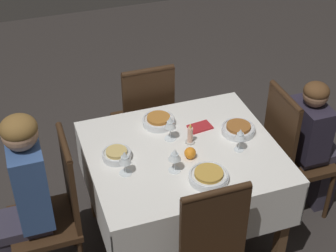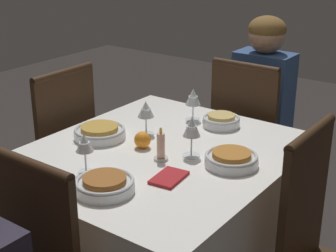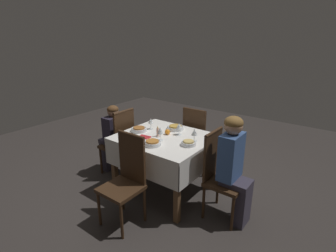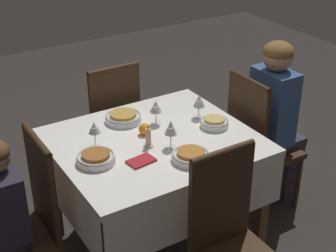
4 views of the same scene
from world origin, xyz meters
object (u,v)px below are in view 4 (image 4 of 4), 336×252
(bowl_north, at_px, (123,117))
(candle_centerpiece, at_px, (148,139))
(bowl_south, at_px, (191,156))
(wine_glass_south, at_px, (171,129))
(orange_fruit, at_px, (145,129))
(napkin_red_folded, at_px, (141,161))
(chair_east, at_px, (257,141))
(chair_west, at_px, (27,221))
(chair_south, at_px, (232,240))
(person_adult_denim, at_px, (277,116))
(dining_table, at_px, (154,156))
(bowl_west, at_px, (96,158))
(wine_glass_east, at_px, (199,102))
(wine_glass_west, at_px, (94,129))
(wine_glass_north, at_px, (156,107))
(bowl_east, at_px, (214,122))
(chair_north, at_px, (110,124))

(bowl_north, height_order, candle_centerpiece, candle_centerpiece)
(bowl_south, distance_m, wine_glass_south, 0.19)
(orange_fruit, bearing_deg, napkin_red_folded, -122.84)
(chair_east, height_order, bowl_south, chair_east)
(chair_west, distance_m, chair_south, 1.06)
(person_adult_denim, bearing_deg, chair_east, 90.00)
(wine_glass_south, relative_size, orange_fruit, 2.43)
(dining_table, distance_m, bowl_west, 0.41)
(chair_east, distance_m, bowl_south, 0.83)
(candle_centerpiece, bearing_deg, dining_table, 39.81)
(chair_east, relative_size, chair_south, 1.00)
(napkin_red_folded, bearing_deg, wine_glass_east, 25.74)
(wine_glass_west, distance_m, wine_glass_south, 0.42)
(bowl_west, xyz_separation_m, bowl_south, (0.44, -0.25, 0.00))
(bowl_west, bearing_deg, dining_table, 8.05)
(chair_east, xyz_separation_m, wine_glass_north, (-0.68, 0.17, 0.35))
(bowl_west, height_order, wine_glass_south, wine_glass_south)
(bowl_east, height_order, bowl_north, same)
(chair_north, relative_size, bowl_north, 4.54)
(chair_north, bearing_deg, bowl_south, 89.89)
(chair_south, distance_m, bowl_south, 0.49)
(chair_west, distance_m, bowl_north, 0.85)
(bowl_south, xyz_separation_m, orange_fruit, (-0.07, 0.38, 0.01))
(dining_table, distance_m, chair_east, 0.80)
(chair_south, relative_size, wine_glass_north, 6.57)
(chair_north, bearing_deg, wine_glass_south, 88.56)
(wine_glass_south, bearing_deg, person_adult_denim, 7.36)
(wine_glass_west, xyz_separation_m, bowl_north, (0.27, 0.19, -0.08))
(dining_table, relative_size, chair_east, 1.12)
(bowl_east, xyz_separation_m, wine_glass_south, (-0.35, -0.07, 0.09))
(wine_glass_south, distance_m, napkin_red_folded, 0.25)
(chair_east, relative_size, bowl_south, 4.91)
(person_adult_denim, bearing_deg, bowl_west, 91.81)
(dining_table, distance_m, chair_south, 0.72)
(chair_south, bearing_deg, chair_north, 88.75)
(chair_west, bearing_deg, dining_table, 92.68)
(wine_glass_north, xyz_separation_m, orange_fruit, (-0.12, -0.08, -0.08))
(candle_centerpiece, bearing_deg, napkin_red_folded, -133.05)
(bowl_north, height_order, wine_glass_north, wine_glass_north)
(wine_glass_east, distance_m, wine_glass_west, 0.69)
(chair_west, distance_m, chair_north, 1.13)
(candle_centerpiece, bearing_deg, chair_north, 81.04)
(bowl_south, relative_size, bowl_north, 0.92)
(bowl_west, distance_m, bowl_north, 0.49)
(bowl_west, relative_size, candle_centerpiece, 1.53)
(bowl_east, bearing_deg, wine_glass_south, -168.18)
(wine_glass_south, bearing_deg, chair_east, 8.87)
(chair_north, xyz_separation_m, bowl_east, (0.33, -0.77, 0.27))
(bowl_west, bearing_deg, wine_glass_west, 66.53)
(wine_glass_east, distance_m, bowl_south, 0.51)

